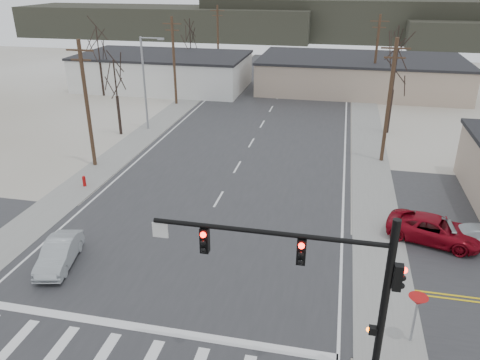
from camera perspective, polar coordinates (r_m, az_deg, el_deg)
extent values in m
plane|color=silver|center=(26.00, -7.16, -10.07)|extent=(140.00, 140.00, 0.00)
cube|color=#2A2B2D|center=(38.81, -0.02, 2.12)|extent=(18.00, 110.00, 0.05)
cube|color=#2A2B2D|center=(25.99, -7.16, -10.03)|extent=(90.00, 10.00, 0.04)
cube|color=gray|center=(46.44, -11.62, 5.37)|extent=(3.00, 90.00, 0.06)
cube|color=gray|center=(42.81, 15.48, 3.37)|extent=(3.00, 90.00, 0.06)
cylinder|color=black|center=(17.86, 17.09, -14.82)|extent=(0.28, 0.28, 7.20)
cylinder|color=black|center=(16.39, 3.41, -6.41)|extent=(8.40, 0.18, 0.18)
cube|color=black|center=(16.59, 7.50, -8.60)|extent=(0.32, 0.30, 1.00)
cube|color=black|center=(17.13, -4.32, -7.31)|extent=(0.32, 0.30, 1.00)
sphere|color=#FF0C05|center=(16.28, 7.50, -7.96)|extent=(0.22, 0.22, 0.22)
sphere|color=#FF0C05|center=(16.83, -4.51, -6.67)|extent=(0.22, 0.22, 0.22)
cube|color=black|center=(17.08, 18.68, -11.18)|extent=(0.30, 0.30, 1.00)
cube|color=silver|center=(17.54, -9.71, -6.05)|extent=(0.60, 0.04, 0.60)
cube|color=black|center=(18.45, 15.90, -17.20)|extent=(0.30, 0.25, 0.30)
sphere|color=#FF5905|center=(18.44, 15.41, -17.17)|extent=(0.18, 0.18, 0.18)
cylinder|color=#A50C0C|center=(36.23, -18.45, -0.26)|extent=(0.24, 0.24, 0.70)
sphere|color=#A50C0C|center=(36.08, -18.53, 0.32)|extent=(0.24, 0.24, 0.24)
cylinder|color=gray|center=(21.77, 20.43, -15.91)|extent=(0.10, 0.10, 2.10)
cone|color=#A50C0C|center=(21.11, 20.86, -13.60)|extent=(0.80, 0.80, 0.40)
cube|color=silver|center=(65.84, -9.28, 12.86)|extent=(22.00, 12.00, 4.20)
cube|color=black|center=(65.46, -9.41, 14.79)|extent=(22.30, 12.30, 0.30)
cube|color=tan|center=(65.44, 14.40, 12.27)|extent=(26.00, 14.00, 4.00)
cube|color=black|center=(65.06, 14.60, 14.12)|extent=(26.30, 14.30, 0.30)
cylinder|color=#492F21|center=(38.63, -18.13, 8.61)|extent=(0.30, 0.30, 10.00)
cube|color=#492F21|center=(37.82, -18.96, 14.73)|extent=(2.20, 0.12, 0.12)
cube|color=#492F21|center=(37.93, -18.82, 13.70)|extent=(1.60, 0.12, 0.12)
cylinder|color=#492F21|center=(56.39, -8.04, 14.09)|extent=(0.30, 0.30, 10.00)
cube|color=#492F21|center=(55.84, -8.30, 18.34)|extent=(2.20, 0.12, 0.12)
cube|color=#492F21|center=(55.91, -8.25, 17.63)|extent=(1.60, 0.12, 0.12)
cylinder|color=#492F21|center=(75.29, -2.71, 16.74)|extent=(0.30, 0.30, 10.00)
cube|color=#492F21|center=(74.87, -2.78, 19.93)|extent=(2.20, 0.12, 0.12)
cube|color=#492F21|center=(74.93, -2.77, 19.39)|extent=(1.60, 0.12, 0.12)
cylinder|color=#492F21|center=(39.54, 17.68, 9.00)|extent=(0.30, 0.30, 10.00)
cube|color=#492F21|center=(38.75, 18.48, 14.99)|extent=(2.20, 0.12, 0.12)
cube|color=#492F21|center=(38.85, 18.34, 13.98)|extent=(1.60, 0.12, 0.12)
cylinder|color=#492F21|center=(61.06, 16.21, 14.15)|extent=(0.30, 0.30, 10.00)
cube|color=#492F21|center=(60.55, 16.68, 18.06)|extent=(2.20, 0.12, 0.12)
cube|color=#492F21|center=(60.61, 16.60, 17.40)|extent=(1.60, 0.12, 0.12)
cylinder|color=gray|center=(47.19, -11.57, 11.31)|extent=(0.20, 0.20, 9.00)
cylinder|color=gray|center=(46.07, -10.84, 16.64)|extent=(2.00, 0.12, 0.12)
cube|color=gray|center=(45.70, -9.63, 16.60)|extent=(0.60, 0.25, 0.18)
cylinder|color=#2E201C|center=(46.91, -14.52, 7.64)|extent=(0.28, 0.28, 3.75)
cylinder|color=#2E201C|center=(46.12, -14.96, 11.66)|extent=(0.14, 0.14, 3.75)
cylinder|color=#2E201C|center=(48.06, 17.78, 7.96)|extent=(0.28, 0.28, 4.25)
cylinder|color=#2E201C|center=(47.22, 18.37, 12.41)|extent=(0.14, 0.14, 4.25)
cylinder|color=#2E201C|center=(70.71, -5.96, 13.91)|extent=(0.28, 0.28, 4.50)
cylinder|color=#2E201C|center=(70.12, -6.11, 17.17)|extent=(0.14, 0.14, 4.50)
cylinder|color=#2E201C|center=(73.63, 18.27, 13.08)|extent=(0.28, 0.28, 4.00)
cylinder|color=#2E201C|center=(73.11, 18.65, 15.83)|extent=(0.14, 0.14, 4.00)
cylinder|color=#2E201C|center=(62.97, -16.48, 11.84)|extent=(0.28, 0.28, 4.50)
cylinder|color=#2E201C|center=(62.31, -16.93, 15.47)|extent=(0.14, 0.14, 4.50)
cube|color=#333026|center=(120.52, -9.01, 18.50)|extent=(70.00, 18.00, 7.00)
cube|color=#333026|center=(116.85, 16.65, 18.17)|extent=(80.00, 18.00, 9.00)
imported|color=#989EA1|center=(27.08, -21.19, -8.35)|extent=(2.33, 4.38, 1.37)
imported|color=black|center=(64.11, 9.14, 11.33)|extent=(3.21, 5.20, 1.41)
imported|color=black|center=(75.14, 3.06, 13.48)|extent=(2.84, 4.81, 1.53)
imported|color=maroon|center=(29.62, 22.64, -5.60)|extent=(5.83, 3.93, 1.48)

